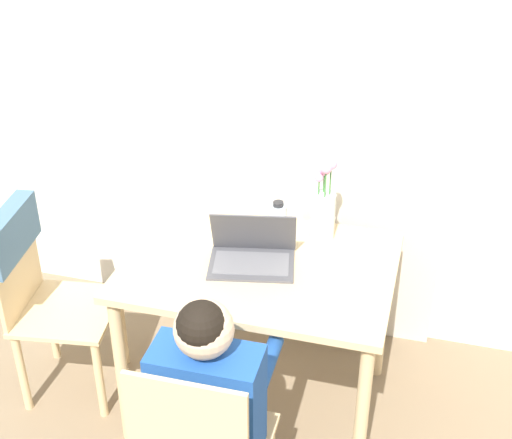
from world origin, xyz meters
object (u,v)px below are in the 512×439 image
Objects in this scene: person_seated at (211,388)px; laptop at (253,251)px; water_bottle at (278,223)px; chair_spare at (34,275)px; flower_vase at (323,209)px.

person_seated reaches higher than laptop.
water_bottle is at bearing 59.57° from laptop.
chair_spare is 1.24m from flower_vase.
person_seated reaches higher than chair_spare.
person_seated is at bearing -125.83° from chair_spare.
water_bottle is at bearing -151.46° from flower_vase.
person_seated is 0.63m from laptop.
laptop is (0.92, 0.12, 0.20)m from chair_spare.
flower_vase is at bearing -103.43° from person_seated.
person_seated is 0.80m from water_bottle.
laptop reaches higher than water_bottle.
laptop reaches higher than chair_spare.
person_seated is 2.88× the size of flower_vase.
flower_vase reaches higher than laptop.
laptop is 1.04× the size of flower_vase.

